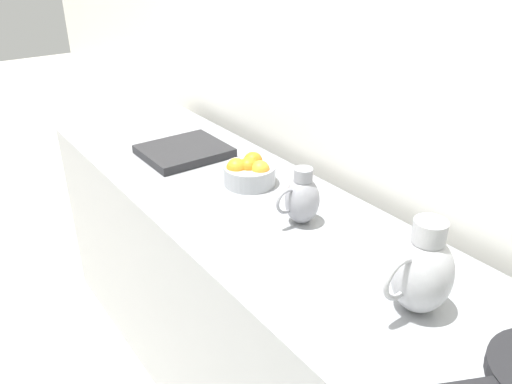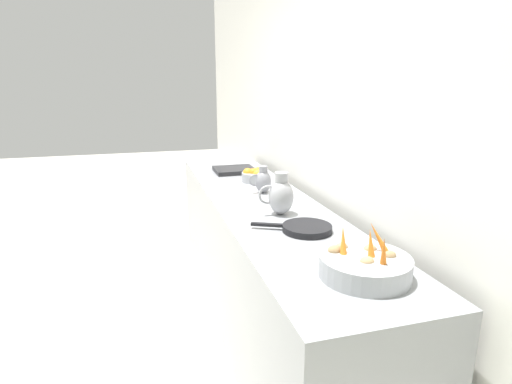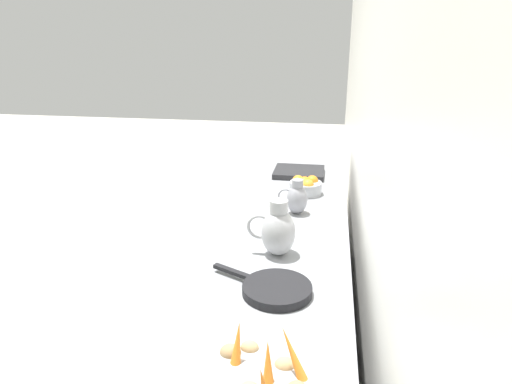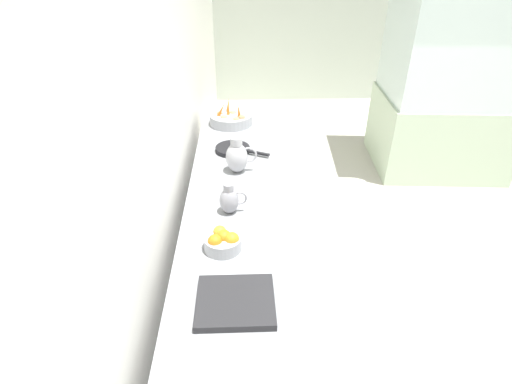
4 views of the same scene
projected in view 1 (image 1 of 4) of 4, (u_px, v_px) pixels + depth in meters
prep_counter at (316, 364)px, 1.71m from camera, size 0.66×3.07×0.90m
orange_bowl at (249, 172)px, 1.89m from camera, size 0.19×0.19×0.11m
metal_pitcher_tall at (422, 271)px, 1.23m from camera, size 0.21×0.15×0.25m
metal_pitcher_short at (302, 199)px, 1.62m from camera, size 0.16×0.11×0.19m
counter_sink_basin at (184, 151)px, 2.15m from camera, size 0.34×0.30×0.04m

